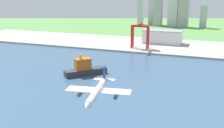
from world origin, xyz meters
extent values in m
plane|color=#548C46|center=(0.00, 300.00, 0.00)|extent=(2400.00, 2400.00, 0.00)
cube|color=#385675|center=(0.00, 240.00, 0.07)|extent=(840.00, 360.00, 0.15)
cube|color=#9A9B94|center=(0.00, 490.00, 1.25)|extent=(840.00, 140.00, 2.50)
cylinder|color=silver|center=(7.84, 177.91, 34.08)|extent=(10.48, 35.77, 3.66)
cone|color=silver|center=(11.56, 158.94, 34.08)|extent=(4.19, 4.62, 3.48)
cube|color=silver|center=(7.49, 179.66, 33.53)|extent=(34.22, 14.14, 0.50)
cube|color=#193899|center=(4.74, 193.69, 38.10)|extent=(1.32, 4.30, 8.79)
cube|color=silver|center=(4.74, 193.69, 34.81)|extent=(12.53, 6.17, 0.36)
cylinder|color=#4C4F54|center=(16.86, 180.41, 31.51)|extent=(2.94, 5.30, 2.01)
cylinder|color=#4C4F54|center=(-1.46, 176.81, 31.51)|extent=(2.94, 5.30, 2.01)
cube|color=#2D3338|center=(-62.33, 298.30, 3.30)|extent=(38.65, 40.79, 6.29)
cube|color=#BF5919|center=(-64.32, 296.13, 12.21)|extent=(17.95, 18.37, 11.52)
cylinder|color=yellow|center=(-65.83, 294.47, 20.49)|extent=(2.73, 2.73, 5.04)
cube|color=red|center=(-57.59, 443.94, 19.14)|extent=(2.20, 2.20, 33.28)
cube|color=red|center=(-32.82, 443.94, 19.14)|extent=(2.20, 2.20, 33.28)
cube|color=red|center=(-57.59, 451.94, 19.14)|extent=(2.20, 2.20, 33.28)
cube|color=red|center=(-32.82, 451.94, 19.14)|extent=(2.20, 2.20, 33.28)
cube|color=red|center=(-45.20, 447.94, 37.18)|extent=(27.17, 10.00, 2.80)
cube|color=red|center=(-45.20, 439.41, 39.98)|extent=(2.60, 34.13, 2.60)
cube|color=white|center=(-21.20, 505.95, 13.26)|extent=(64.52, 31.77, 21.51)
cube|color=gray|center=(-21.20, 505.95, 24.61)|extent=(65.81, 32.41, 1.20)
cube|color=#B5BBC0|center=(-149.51, 825.53, 45.31)|extent=(15.92, 16.50, 90.63)
cube|color=#B0B1BB|center=(-118.25, 837.58, 62.98)|extent=(15.02, 23.94, 125.95)
cube|color=#9E9CA8|center=(-89.67, 794.77, 57.58)|extent=(21.51, 19.03, 115.16)
cube|color=silver|center=(-49.52, 799.44, 57.73)|extent=(26.15, 17.89, 115.46)
cube|color=#A6A3A7|center=(-20.15, 798.51, 37.38)|extent=(25.80, 24.66, 74.76)
cube|color=#A9ACB3|center=(31.77, 797.11, 30.02)|extent=(17.21, 20.15, 60.04)
camera|label=1|loc=(59.12, 68.75, 79.62)|focal=40.79mm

